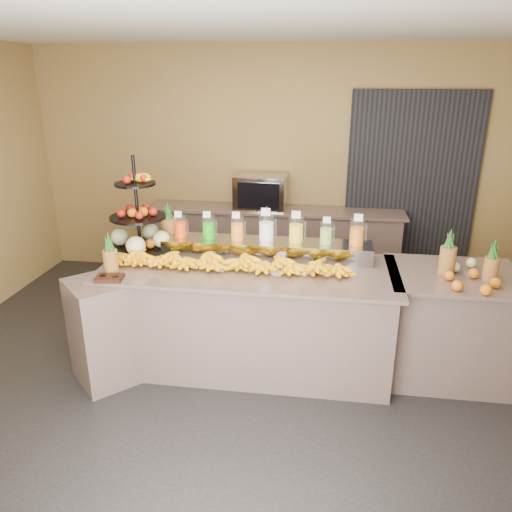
% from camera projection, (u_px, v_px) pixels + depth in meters
% --- Properties ---
extents(ground, '(6.00, 6.00, 0.00)m').
position_uv_depth(ground, '(244.00, 381.00, 4.26)').
color(ground, black).
rests_on(ground, ground).
extents(room_envelope, '(6.04, 5.02, 2.82)m').
position_uv_depth(room_envelope, '(278.00, 146.00, 4.31)').
color(room_envelope, olive).
rests_on(room_envelope, ground).
extents(buffet_counter, '(2.75, 1.25, 0.93)m').
position_uv_depth(buffet_counter, '(235.00, 318.00, 4.35)').
color(buffet_counter, gray).
rests_on(buffet_counter, ground).
extents(right_counter, '(1.08, 0.88, 0.93)m').
position_uv_depth(right_counter, '(448.00, 324.00, 4.24)').
color(right_counter, gray).
rests_on(right_counter, ground).
extents(back_ledge, '(3.10, 0.55, 0.93)m').
position_uv_depth(back_ledge, '(274.00, 245.00, 6.18)').
color(back_ledge, gray).
rests_on(back_ledge, ground).
extents(pitcher_tray, '(1.85, 0.30, 0.15)m').
position_uv_depth(pitcher_tray, '(266.00, 249.00, 4.43)').
color(pitcher_tray, gray).
rests_on(pitcher_tray, buffet_counter).
extents(juice_pitcher_orange_a, '(0.11, 0.11, 0.26)m').
position_uv_depth(juice_pitcher_orange_a, '(180.00, 227.00, 4.48)').
color(juice_pitcher_orange_a, silver).
rests_on(juice_pitcher_orange_a, pitcher_tray).
extents(juice_pitcher_green, '(0.11, 0.12, 0.27)m').
position_uv_depth(juice_pitcher_green, '(209.00, 228.00, 4.44)').
color(juice_pitcher_green, silver).
rests_on(juice_pitcher_green, pitcher_tray).
extents(juice_pitcher_orange_b, '(0.11, 0.12, 0.28)m').
position_uv_depth(juice_pitcher_orange_b, '(237.00, 229.00, 4.41)').
color(juice_pitcher_orange_b, silver).
rests_on(juice_pitcher_orange_b, pitcher_tray).
extents(juice_pitcher_milk, '(0.13, 0.14, 0.32)m').
position_uv_depth(juice_pitcher_milk, '(266.00, 229.00, 4.37)').
color(juice_pitcher_milk, silver).
rests_on(juice_pitcher_milk, pitcher_tray).
extents(juice_pitcher_lemon, '(0.13, 0.13, 0.31)m').
position_uv_depth(juice_pitcher_lemon, '(296.00, 231.00, 4.33)').
color(juice_pitcher_lemon, silver).
rests_on(juice_pitcher_lemon, pitcher_tray).
extents(juice_pitcher_lime, '(0.11, 0.11, 0.26)m').
position_uv_depth(juice_pitcher_lime, '(326.00, 234.00, 4.30)').
color(juice_pitcher_lime, silver).
rests_on(juice_pitcher_lime, pitcher_tray).
extents(juice_pitcher_orange_c, '(0.13, 0.13, 0.30)m').
position_uv_depth(juice_pitcher_orange_c, '(357.00, 234.00, 4.26)').
color(juice_pitcher_orange_c, silver).
rests_on(juice_pitcher_orange_c, pitcher_tray).
extents(banana_heap, '(2.17, 0.20, 0.18)m').
position_uv_depth(banana_heap, '(226.00, 260.00, 4.17)').
color(banana_heap, yellow).
rests_on(banana_heap, buffet_counter).
extents(fruit_stand, '(0.72, 0.72, 0.89)m').
position_uv_depth(fruit_stand, '(143.00, 230.00, 4.45)').
color(fruit_stand, black).
rests_on(fruit_stand, buffet_counter).
extents(condiment_caddy, '(0.23, 0.18, 0.03)m').
position_uv_depth(condiment_caddy, '(109.00, 278.00, 3.96)').
color(condiment_caddy, black).
rests_on(condiment_caddy, buffet_counter).
extents(pineapple_left_a, '(0.12, 0.12, 0.36)m').
position_uv_depth(pineapple_left_a, '(110.00, 258.00, 4.04)').
color(pineapple_left_a, brown).
rests_on(pineapple_left_a, buffet_counter).
extents(pineapple_left_b, '(0.15, 0.15, 0.44)m').
position_uv_depth(pineapple_left_b, '(169.00, 230.00, 4.65)').
color(pineapple_left_b, brown).
rests_on(pineapple_left_b, buffet_counter).
extents(right_fruit_pile, '(0.43, 0.41, 0.23)m').
position_uv_depth(right_fruit_pile, '(468.00, 273.00, 3.91)').
color(right_fruit_pile, brown).
rests_on(right_fruit_pile, right_counter).
extents(oven_warmer, '(0.62, 0.45, 0.41)m').
position_uv_depth(oven_warmer, '(261.00, 192.00, 5.97)').
color(oven_warmer, gray).
rests_on(oven_warmer, back_ledge).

